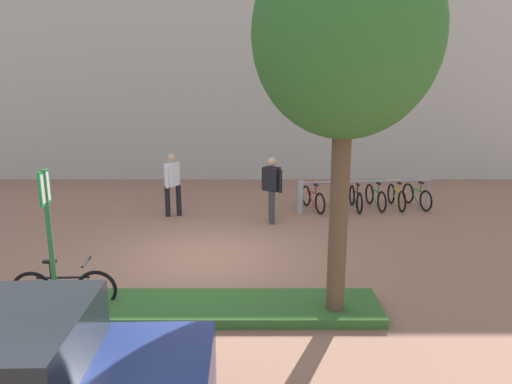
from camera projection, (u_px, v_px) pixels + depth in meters
name	position (u px, v px, depth m)	size (l,w,h in m)	color
ground_plane	(209.00, 258.00, 9.81)	(60.00, 60.00, 0.00)	#936651
building_facade	(229.00, 41.00, 16.97)	(28.00, 1.20, 10.00)	#B2ADA3
planter_strip	(161.00, 308.00, 7.49)	(7.00, 1.10, 0.16)	#336028
tree_sidewalk	(347.00, 37.00, 6.37)	(2.60, 2.60, 5.66)	brown
parking_sign_post	(49.00, 221.00, 7.16)	(0.08, 0.36, 2.33)	#2D7238
bike_at_sign	(65.00, 289.00, 7.53)	(1.68, 0.42, 0.86)	black
bike_rack_cluster	(366.00, 197.00, 13.49)	(3.74, 1.83, 0.83)	#99999E
bollard_steel	(301.00, 197.00, 13.04)	(0.16, 0.16, 0.90)	#ADADB2
person_casual_tan	(173.00, 181.00, 12.62)	(0.43, 0.57, 1.72)	black
person_suited_navy	(273.00, 186.00, 12.03)	(0.52, 0.44, 1.72)	#383342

